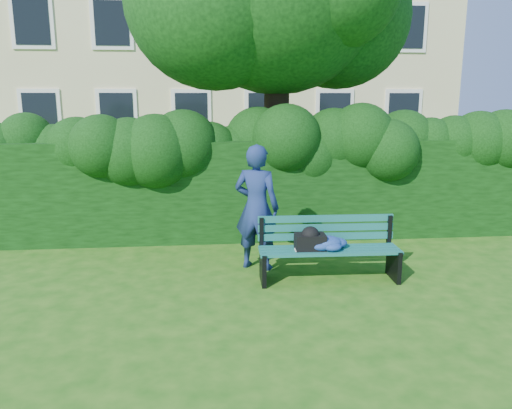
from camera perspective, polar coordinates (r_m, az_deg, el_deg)
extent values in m
plane|color=#1B5610|center=(7.31, 0.47, -8.29)|extent=(80.00, 80.00, 0.00)
cube|color=#CCBF89|center=(21.10, -3.88, 21.61)|extent=(16.00, 8.00, 12.00)
cube|color=white|center=(17.60, -23.42, 9.43)|extent=(1.30, 0.08, 1.60)
cube|color=black|center=(17.56, -23.46, 9.43)|extent=(1.05, 0.04, 1.35)
cube|color=white|center=(17.04, -15.60, 9.92)|extent=(1.30, 0.08, 1.60)
cube|color=black|center=(17.00, -15.62, 9.92)|extent=(1.05, 0.04, 1.35)
cube|color=white|center=(16.80, -7.38, 10.24)|extent=(1.30, 0.08, 1.60)
cube|color=black|center=(16.76, -7.38, 10.23)|extent=(1.05, 0.04, 1.35)
cube|color=white|center=(16.91, 0.91, 10.35)|extent=(1.30, 0.08, 1.60)
cube|color=black|center=(16.87, 0.92, 10.34)|extent=(1.05, 0.04, 1.35)
cube|color=white|center=(17.35, 8.94, 10.25)|extent=(1.30, 0.08, 1.60)
cube|color=black|center=(17.31, 8.97, 10.25)|extent=(1.05, 0.04, 1.35)
cube|color=white|center=(18.10, 16.42, 9.99)|extent=(1.30, 0.08, 1.60)
cube|color=black|center=(18.06, 16.47, 9.98)|extent=(1.05, 0.04, 1.35)
cube|color=white|center=(17.73, -24.22, 18.48)|extent=(1.30, 0.08, 1.60)
cube|color=black|center=(17.70, -24.27, 18.49)|extent=(1.05, 0.04, 1.35)
cube|color=white|center=(17.18, -16.16, 19.28)|extent=(1.30, 0.08, 1.60)
cube|color=black|center=(17.14, -16.19, 19.30)|extent=(1.05, 0.04, 1.35)
cube|color=white|center=(16.94, -7.66, 19.74)|extent=(1.30, 0.08, 1.60)
cube|color=black|center=(16.90, -7.66, 19.76)|extent=(1.05, 0.04, 1.35)
cube|color=white|center=(17.05, 0.94, 19.80)|extent=(1.30, 0.08, 1.60)
cube|color=black|center=(17.01, 0.96, 19.81)|extent=(1.05, 0.04, 1.35)
cube|color=white|center=(17.48, 9.26, 19.46)|extent=(1.30, 0.08, 1.60)
cube|color=black|center=(17.44, 9.29, 19.47)|extent=(1.05, 0.04, 1.35)
cube|color=white|center=(18.23, 16.98, 18.80)|extent=(1.30, 0.08, 1.60)
cube|color=black|center=(18.19, 17.03, 18.81)|extent=(1.05, 0.04, 1.35)
cube|color=black|center=(9.19, -0.99, 1.81)|extent=(10.00, 1.00, 1.80)
cylinder|color=black|center=(10.09, 2.36, 10.47)|extent=(0.49, 0.49, 4.50)
sphere|color=black|center=(10.85, 9.41, 20.47)|extent=(2.88, 2.88, 2.88)
cube|color=#105253|center=(6.95, 8.71, -5.63)|extent=(1.98, 0.15, 0.04)
cube|color=#105253|center=(7.06, 8.49, -5.33)|extent=(1.98, 0.15, 0.04)
cube|color=#105253|center=(7.17, 8.28, -5.05)|extent=(1.98, 0.15, 0.04)
cube|color=#105253|center=(7.29, 8.08, -4.77)|extent=(1.98, 0.15, 0.04)
cube|color=#105253|center=(7.32, 7.98, -3.61)|extent=(1.98, 0.09, 0.10)
cube|color=#105253|center=(7.30, 7.99, -2.61)|extent=(1.98, 0.09, 0.10)
cube|color=#105253|center=(7.28, 8.01, -1.60)|extent=(1.98, 0.09, 0.10)
cube|color=black|center=(7.05, 0.79, -7.19)|extent=(0.07, 0.50, 0.44)
cube|color=black|center=(7.17, 0.62, -3.26)|extent=(0.06, 0.06, 0.45)
cube|color=black|center=(6.93, 0.83, -5.62)|extent=(0.07, 0.42, 0.05)
cube|color=black|center=(7.45, 15.46, -6.58)|extent=(0.07, 0.50, 0.44)
cube|color=black|center=(7.56, 14.99, -2.87)|extent=(0.06, 0.06, 0.45)
cube|color=black|center=(7.34, 15.69, -5.08)|extent=(0.07, 0.42, 0.05)
cube|color=white|center=(6.99, 5.20, -5.18)|extent=(0.18, 0.13, 0.02)
cube|color=black|center=(7.03, 6.21, -4.26)|extent=(0.43, 0.29, 0.22)
imported|color=navy|center=(7.45, 0.07, -0.33)|extent=(0.81, 0.70, 1.89)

